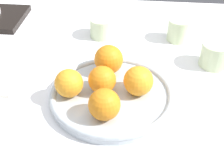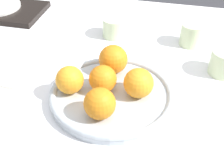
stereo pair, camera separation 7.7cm
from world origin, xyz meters
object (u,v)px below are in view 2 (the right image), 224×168
at_px(napkin, 2,72).
at_px(orange_1, 113,59).
at_px(cup_1, 192,34).
at_px(fruit_platter, 112,95).
at_px(orange_4, 100,104).
at_px(orange_3, 139,83).
at_px(orange_0, 103,79).
at_px(orange_2, 70,80).
at_px(cup_2, 115,27).

bearing_deg(napkin, orange_1, 10.01).
xyz_separation_m(cup_1, napkin, (-0.52, -0.28, -0.03)).
relative_size(fruit_platter, napkin, 2.44).
distance_m(orange_4, napkin, 0.35).
xyz_separation_m(orange_4, cup_1, (0.20, 0.41, -0.02)).
xyz_separation_m(fruit_platter, orange_3, (0.06, 0.01, 0.04)).
relative_size(orange_1, orange_4, 1.06).
relative_size(fruit_platter, orange_0, 4.49).
bearing_deg(orange_2, orange_1, 51.54).
bearing_deg(orange_3, fruit_platter, -171.46).
relative_size(orange_0, orange_4, 0.95).
bearing_deg(fruit_platter, cup_2, 101.40).
distance_m(fruit_platter, orange_3, 0.08).
bearing_deg(cup_1, orange_0, -123.89).
bearing_deg(orange_2, napkin, 166.66).
distance_m(orange_0, cup_2, 0.32).
bearing_deg(fruit_platter, orange_2, -172.29).
distance_m(orange_0, orange_4, 0.09).
distance_m(orange_1, orange_4, 0.18).
relative_size(orange_1, orange_3, 1.05).
height_order(orange_0, cup_1, orange_0).
height_order(fruit_platter, orange_4, orange_4).
bearing_deg(orange_0, orange_2, -164.33).
height_order(orange_1, cup_1, orange_1).
height_order(orange_1, orange_3, orange_1).
xyz_separation_m(orange_1, orange_2, (-0.09, -0.11, -0.00)).
height_order(fruit_platter, cup_2, cup_2).
height_order(orange_1, cup_2, orange_1).
distance_m(orange_2, orange_3, 0.17).
relative_size(fruit_platter, orange_1, 4.03).
xyz_separation_m(orange_2, napkin, (-0.23, 0.05, -0.05)).
bearing_deg(orange_3, cup_2, 112.48).
bearing_deg(orange_4, orange_0, 100.23).
height_order(cup_1, cup_2, cup_1).
bearing_deg(orange_3, orange_1, 134.39).
distance_m(orange_1, cup_2, 0.23).
xyz_separation_m(fruit_platter, orange_0, (-0.03, 0.01, 0.04)).
bearing_deg(orange_4, orange_3, 52.14).
bearing_deg(orange_0, cup_2, 97.17).
height_order(orange_3, cup_1, orange_3).
bearing_deg(orange_3, orange_2, -171.98).
xyz_separation_m(orange_4, cup_2, (-0.06, 0.41, -0.02)).
distance_m(fruit_platter, napkin, 0.33).
relative_size(cup_2, napkin, 0.63).
bearing_deg(orange_0, napkin, 174.15).
relative_size(orange_2, orange_4, 0.96).
xyz_separation_m(orange_0, orange_2, (-0.08, -0.02, 0.00)).
relative_size(fruit_platter, orange_3, 4.23).
distance_m(orange_0, orange_3, 0.09).
xyz_separation_m(orange_4, napkin, (-0.32, 0.12, -0.05)).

